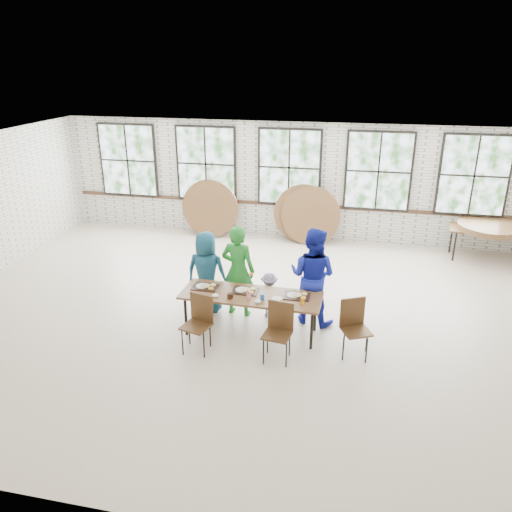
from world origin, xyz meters
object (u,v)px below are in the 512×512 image
(dining_table, at_px, (251,297))
(storage_table, at_px, (490,232))
(chair_near_left, at_px, (199,318))
(chair_near_right, at_px, (279,326))

(dining_table, relative_size, storage_table, 1.30)
(chair_near_left, relative_size, chair_near_right, 1.00)
(dining_table, height_order, chair_near_left, chair_near_left)
(dining_table, relative_size, chair_near_left, 2.55)
(dining_table, xyz_separation_m, chair_near_left, (-0.72, -0.66, -0.13))
(chair_near_right, height_order, storage_table, chair_near_right)
(chair_near_right, bearing_deg, chair_near_left, -171.11)
(storage_table, bearing_deg, chair_near_left, -131.52)
(dining_table, distance_m, chair_near_right, 0.89)
(chair_near_left, bearing_deg, chair_near_right, 16.13)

